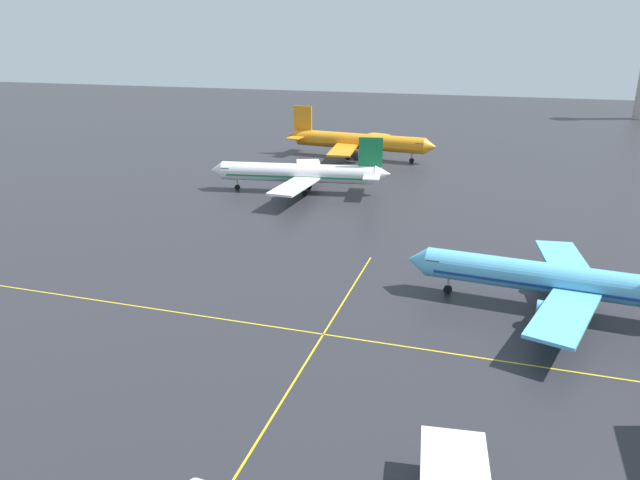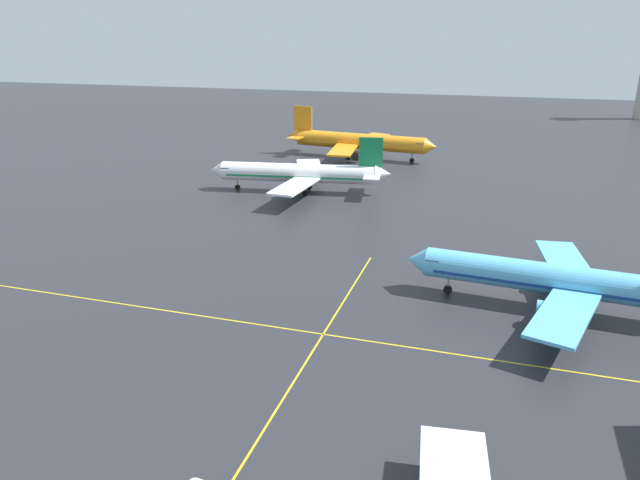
{
  "view_description": "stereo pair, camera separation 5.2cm",
  "coord_description": "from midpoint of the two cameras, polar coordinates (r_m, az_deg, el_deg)",
  "views": [
    {
      "loc": [
        16.04,
        -15.77,
        30.72
      ],
      "look_at": [
        -5.09,
        52.87,
        5.05
      ],
      "focal_mm": 32.7,
      "sensor_mm": 36.0,
      "label": 1
    },
    {
      "loc": [
        16.09,
        -15.75,
        30.72
      ],
      "look_at": [
        -5.09,
        52.87,
        5.05
      ],
      "focal_mm": 32.7,
      "sensor_mm": 36.0,
      "label": 2
    }
  ],
  "objects": [
    {
      "name": "taxiway_markings",
      "position": [
        48.24,
        -6.95,
        -20.05
      ],
      "size": [
        145.63,
        87.07,
        0.01
      ],
      "color": "yellow",
      "rests_on": "ground"
    },
    {
      "name": "airliner_far_left_stand",
      "position": [
        151.62,
        3.68,
        9.59
      ],
      "size": [
        40.41,
        34.67,
        12.56
      ],
      "color": "orange",
      "rests_on": "ground"
    },
    {
      "name": "airliner_third_row",
      "position": [
        118.09,
        -1.98,
        6.55
      ],
      "size": [
        36.97,
        31.57,
        11.51
      ],
      "color": "white",
      "rests_on": "ground"
    },
    {
      "name": "airliner_second_row",
      "position": [
        72.63,
        22.51,
        -3.68
      ],
      "size": [
        35.77,
        30.75,
        11.12
      ],
      "color": "#5BB7E5",
      "rests_on": "ground"
    }
  ]
}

